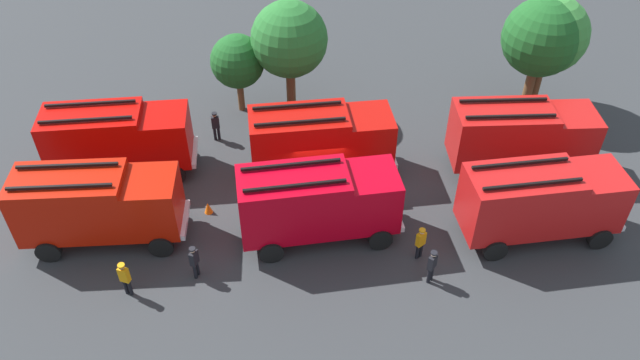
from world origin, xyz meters
name	(u,v)px	position (x,y,z in m)	size (l,w,h in m)	color
ground_plane	(320,202)	(0.00, 0.00, 0.00)	(56.98, 56.98, 0.00)	#2D3033
fire_truck_0	(98,204)	(-9.78, -2.34, 2.15)	(7.31, 3.04, 3.88)	#AB1204
fire_truck_1	(318,201)	(-0.13, -2.29, 2.15)	(7.48, 3.59, 3.88)	#B50313
fire_truck_2	(541,200)	(9.73, -2.32, 2.15)	(7.46, 3.52, 3.88)	#B01414
fire_truck_3	(118,138)	(-10.03, 2.44, 2.15)	(7.40, 3.30, 3.88)	#B50703
fire_truck_4	(320,140)	(0.05, 2.19, 2.15)	(7.44, 3.44, 3.88)	#AB0C07
fire_truck_5	(521,135)	(10.08, 2.43, 2.15)	(7.27, 2.93, 3.88)	#AD1311
firefighter_0	(216,125)	(-5.59, 5.09, 1.00)	(0.46, 0.31, 1.77)	black
firefighter_1	(125,277)	(-8.10, -5.59, 1.03)	(0.48, 0.37, 1.81)	black
firefighter_2	(432,265)	(4.64, -5.04, 1.01)	(0.45, 0.48, 1.79)	black
firefighter_3	(194,261)	(-5.38, -4.65, 0.97)	(0.37, 0.48, 1.73)	black
firefighter_4	(421,242)	(4.35, -3.67, 0.97)	(0.48, 0.45, 1.72)	black
tree_0	(238,62)	(-4.48, 8.04, 3.16)	(3.03, 3.03, 4.70)	brown
tree_1	(289,40)	(-1.57, 8.20, 4.41)	(4.23, 4.23, 6.55)	brown
tree_2	(541,38)	(12.14, 8.09, 4.49)	(4.31, 4.31, 6.67)	brown
tree_3	(549,35)	(12.64, 8.41, 4.48)	(4.30, 4.30, 6.66)	brown
traffic_cone_0	(208,208)	(-5.37, -0.69, 0.29)	(0.41, 0.41, 0.59)	#F2600C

